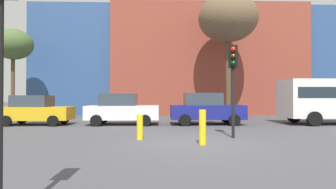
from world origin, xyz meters
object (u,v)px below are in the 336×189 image
object	(u,v)px
parked_car_2	(206,109)
bollard_yellow_0	(202,127)
traffic_light_island	(233,70)
bare_tree_0	(13,45)
parked_car_0	(36,110)
parked_car_1	(122,109)
bollard_yellow_1	(140,127)
bare_tree_1	(228,19)

from	to	relation	value
parked_car_2	bollard_yellow_0	bearing A→B (deg)	-100.58
traffic_light_island	bare_tree_0	size ratio (longest dim) A/B	0.52
parked_car_0	parked_car_1	size ratio (longest dim) A/B	0.95
parked_car_0	bollard_yellow_0	xyz separation A→B (m)	(8.85, -7.15, -0.28)
traffic_light_island	parked_car_0	bearing A→B (deg)	-106.42
parked_car_0	bollard_yellow_1	size ratio (longest dim) A/B	4.25
parked_car_1	parked_car_2	bearing A→B (deg)	0.00
traffic_light_island	parked_car_1	bearing A→B (deg)	-124.99
parked_car_1	bollard_yellow_1	distance (m)	6.11
bollard_yellow_1	parked_car_1	bearing A→B (deg)	104.29
parked_car_0	bare_tree_0	xyz separation A→B (m)	(-4.25, 5.48, 4.94)
parked_car_2	bollard_yellow_0	distance (m)	7.28
parked_car_2	bare_tree_0	distance (m)	16.19
bare_tree_0	bollard_yellow_1	world-z (taller)	bare_tree_0
bare_tree_1	bollard_yellow_1	xyz separation A→B (m)	(-6.26, -11.05, -7.47)
traffic_light_island	bollard_yellow_1	distance (m)	4.36
parked_car_2	bare_tree_0	world-z (taller)	bare_tree_0
bare_tree_1	bollard_yellow_1	distance (m)	14.73
bollard_yellow_0	bare_tree_1	bearing A→B (deg)	71.87
parked_car_1	bollard_yellow_0	world-z (taller)	parked_car_1
bare_tree_1	bollard_yellow_0	bearing A→B (deg)	-108.13
bare_tree_1	bollard_yellow_0	distance (m)	14.88
bare_tree_1	bollard_yellow_1	world-z (taller)	bare_tree_1
parked_car_1	bollard_yellow_1	size ratio (longest dim) A/B	4.49
bare_tree_0	bare_tree_1	bearing A→B (deg)	-1.11
parked_car_0	bare_tree_1	distance (m)	15.57
parked_car_1	bare_tree_1	size ratio (longest dim) A/B	0.43
parked_car_1	bare_tree_0	bearing A→B (deg)	149.67
parked_car_0	parked_car_2	bearing A→B (deg)	-0.00
parked_car_1	traffic_light_island	bearing A→B (deg)	-47.12
parked_car_0	bare_tree_0	world-z (taller)	bare_tree_0
traffic_light_island	bare_tree_0	xyz separation A→B (m)	(-14.58, 11.10, 3.08)
traffic_light_island	bollard_yellow_1	world-z (taller)	traffic_light_island
traffic_light_island	parked_car_2	bearing A→B (deg)	-166.41
parked_car_2	bollard_yellow_1	bearing A→B (deg)	-121.16
traffic_light_island	bollard_yellow_0	size ratio (longest dim) A/B	3.11
parked_car_2	bollard_yellow_0	world-z (taller)	parked_car_2
parked_car_0	parked_car_1	distance (m)	5.11
parked_car_0	parked_car_2	world-z (taller)	parked_car_2
parked_car_1	bollard_yellow_0	distance (m)	8.07
parked_car_0	parked_car_1	bearing A→B (deg)	-0.00
parked_car_1	traffic_light_island	xyz separation A→B (m)	(5.22, -5.62, 1.81)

